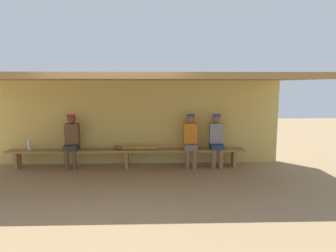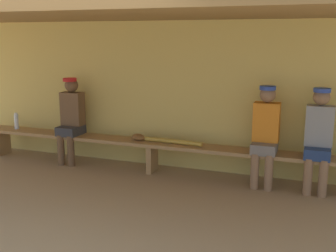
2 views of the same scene
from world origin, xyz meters
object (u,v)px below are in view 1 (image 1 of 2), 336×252
water_bottle_clear (29,145)px  baseball_glove_worn (118,148)px  player_with_sunglasses (216,138)px  bench (127,152)px  player_in_red (72,139)px  baseball_bat (140,148)px  player_leftmost (190,138)px

water_bottle_clear → baseball_glove_worn: water_bottle_clear is taller
player_with_sunglasses → water_bottle_clear: 4.74m
bench → player_in_red: 1.42m
water_bottle_clear → baseball_bat: size_ratio=0.31×
player_in_red → water_bottle_clear: size_ratio=4.93×
player_with_sunglasses → player_leftmost: same height
bench → player_with_sunglasses: (2.29, 0.00, 0.36)m
player_with_sunglasses → baseball_bat: size_ratio=1.53×
player_with_sunglasses → player_leftmost: size_ratio=1.00×
player_leftmost → player_in_red: bearing=180.0°
water_bottle_clear → baseball_bat: bearing=-0.3°
player_in_red → player_leftmost: same height
player_with_sunglasses → baseball_bat: 1.98m
water_bottle_clear → baseball_glove_worn: 2.22m
water_bottle_clear → bench: bearing=-0.4°
player_with_sunglasses → water_bottle_clear: bearing=179.8°
player_in_red → baseball_bat: player_in_red is taller
player_in_red → water_bottle_clear: bearing=179.3°
bench → player_with_sunglasses: player_with_sunglasses is taller
player_in_red → water_bottle_clear: (-1.07, 0.01, -0.16)m
bench → water_bottle_clear: bearing=179.6°
player_in_red → player_with_sunglasses: bearing=0.0°
water_bottle_clear → player_leftmost: bearing=-0.2°
player_with_sunglasses → player_in_red: same height
player_with_sunglasses → player_in_red: (-3.66, 0.00, 0.00)m
water_bottle_clear → player_with_sunglasses: bearing=-0.2°
player_leftmost → baseball_bat: bearing=-179.8°
water_bottle_clear → player_in_red: bearing=-0.7°
player_leftmost → player_with_sunglasses: bearing=0.0°
player_leftmost → baseball_bat: player_leftmost is taller
player_leftmost → water_bottle_clear: 4.07m
baseball_glove_worn → water_bottle_clear: bearing=34.9°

